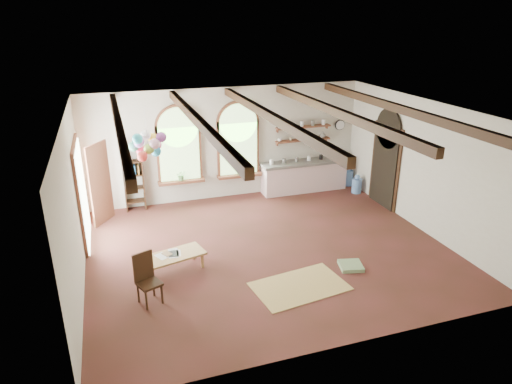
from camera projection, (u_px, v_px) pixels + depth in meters
name	position (u px, v px, depth m)	size (l,w,h in m)	color
floor	(268.00, 249.00, 10.53)	(8.00, 8.00, 0.00)	#5A2825
ceiling_beams	(269.00, 116.00, 9.40)	(6.20, 6.80, 0.18)	#351C11
window_left	(179.00, 147.00, 12.56)	(1.30, 0.28, 2.20)	brown
window_right	(238.00, 142.00, 13.05)	(1.30, 0.28, 2.20)	brown
left_doorway	(82.00, 195.00, 10.55)	(0.10, 1.90, 2.50)	brown
right_doorway	(384.00, 168.00, 12.61)	(0.10, 1.30, 2.40)	black
kitchen_counter	(304.00, 176.00, 13.86)	(2.68, 0.62, 0.94)	beige
wall_shelf_lower	(303.00, 140.00, 13.63)	(1.70, 0.24, 0.04)	brown
wall_shelf_upper	(303.00, 127.00, 13.48)	(1.70, 0.24, 0.04)	brown
wall_clock	(340.00, 125.00, 13.93)	(0.32, 0.32, 0.04)	black
bookshelf	(133.00, 179.00, 12.35)	(0.53, 0.32, 1.80)	#351C11
coffee_table	(173.00, 257.00, 9.53)	(1.40, 0.90, 0.37)	tan
side_chair	(149.00, 289.00, 8.47)	(0.51, 0.51, 0.99)	#351C11
floor_mat	(300.00, 286.00, 9.06)	(1.82, 1.12, 0.02)	tan
floor_cushion	(351.00, 266.00, 9.73)	(0.47, 0.47, 0.08)	gray
water_jug_a	(357.00, 185.00, 13.77)	(0.30, 0.30, 0.57)	#5E8ACA
water_jug_b	(348.00, 177.00, 14.38)	(0.32, 0.32, 0.62)	#5E8ACA
balloon_cluster	(148.00, 144.00, 10.15)	(0.83, 0.83, 1.15)	silver
table_book	(164.00, 255.00, 9.48)	(0.15, 0.22, 0.02)	olive
tablet	(172.00, 254.00, 9.54)	(0.17, 0.25, 0.01)	black
potted_plant_left	(181.00, 175.00, 12.75)	(0.27, 0.23, 0.30)	#598C4C
potted_plant_right	(240.00, 169.00, 13.24)	(0.27, 0.23, 0.30)	#598C4C
shelf_cup_a	(279.00, 140.00, 13.38)	(0.12, 0.10, 0.10)	white
shelf_cup_b	(291.00, 139.00, 13.48)	(0.10, 0.10, 0.09)	beige
shelf_bowl_a	(301.00, 139.00, 13.59)	(0.22, 0.22, 0.05)	beige
shelf_bowl_b	(312.00, 138.00, 13.69)	(0.20, 0.20, 0.06)	#8C664C
shelf_vase	(323.00, 135.00, 13.77)	(0.18, 0.18, 0.19)	slate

